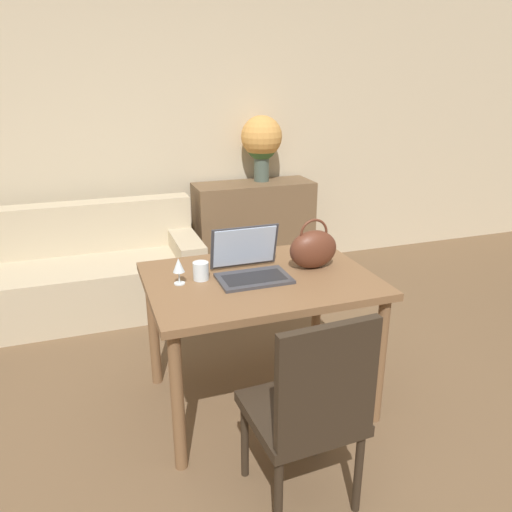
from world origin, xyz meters
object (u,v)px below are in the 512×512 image
at_px(couch, 79,277).
at_px(drinking_glass, 201,271).
at_px(chair, 311,407).
at_px(flower_vase, 262,141).
at_px(laptop, 249,263).
at_px(handbag, 313,249).
at_px(wine_glass, 179,267).

xyz_separation_m(couch, drinking_glass, (0.64, -1.50, 0.53)).
bearing_deg(drinking_glass, chair, -74.18).
distance_m(couch, drinking_glass, 1.71).
height_order(chair, flower_vase, flower_vase).
xyz_separation_m(laptop, handbag, (0.36, -0.01, 0.04)).
relative_size(couch, laptop, 5.00).
height_order(chair, drinking_glass, chair).
height_order(couch, flower_vase, flower_vase).
bearing_deg(flower_vase, drinking_glass, -118.47).
distance_m(chair, couch, 2.52).
bearing_deg(drinking_glass, wine_glass, -169.22).
height_order(chair, wine_glass, chair).
bearing_deg(laptop, chair, -91.22).
bearing_deg(couch, laptop, -59.56).
bearing_deg(laptop, handbag, -2.07).
relative_size(chair, laptop, 2.52).
distance_m(drinking_glass, flower_vase, 2.14).
distance_m(chair, handbag, 0.97).
bearing_deg(wine_glass, handbag, -1.20).
bearing_deg(couch, wine_glass, -71.15).
bearing_deg(chair, drinking_glass, 102.80).
bearing_deg(wine_glass, laptop, -0.35).
height_order(chair, couch, chair).
xyz_separation_m(handbag, flower_vase, (0.38, 1.89, 0.35)).
xyz_separation_m(drinking_glass, flower_vase, (1.00, 1.85, 0.41)).
height_order(chair, handbag, handbag).
relative_size(chair, wine_glass, 6.75).
distance_m(laptop, drinking_glass, 0.26).
relative_size(laptop, handbag, 1.33).
bearing_deg(handbag, couch, 129.34).
bearing_deg(wine_glass, chair, -66.54).
distance_m(couch, laptop, 1.85).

